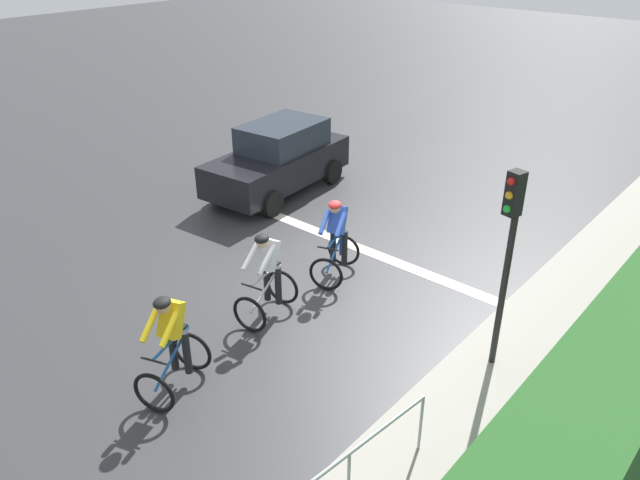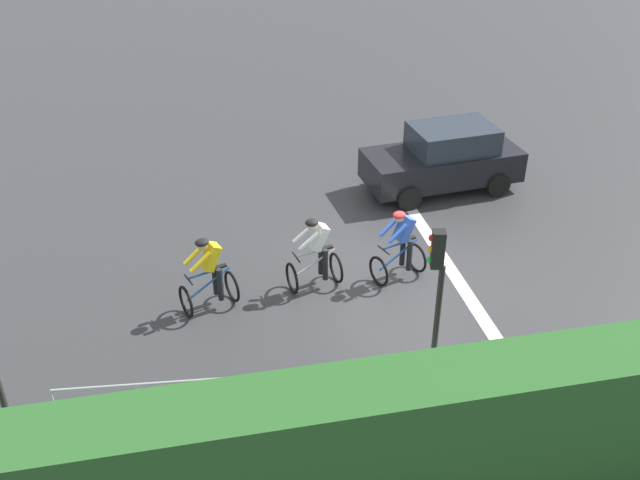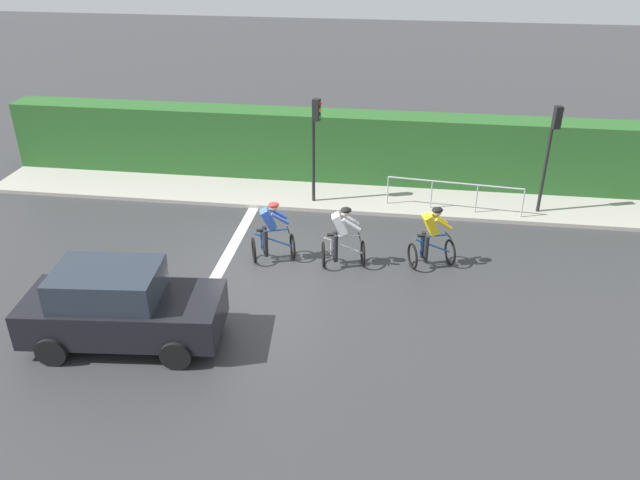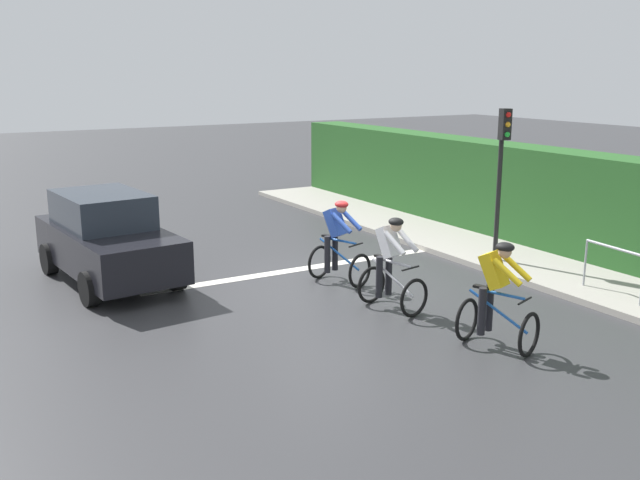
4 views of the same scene
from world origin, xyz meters
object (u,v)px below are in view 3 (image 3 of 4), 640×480
object	(u,v)px
pedestrian_railing_kerbside	(455,189)
cyclist_lead	(431,239)
car_black	(120,307)
traffic_light_near_crossing	(315,136)
cyclist_second	(342,238)
traffic_light_far_junction	(551,144)
cyclist_mid	(271,233)

from	to	relation	value
pedestrian_railing_kerbside	cyclist_lead	bearing A→B (deg)	-12.50
cyclist_lead	car_black	size ratio (longest dim) A/B	0.39
car_black	pedestrian_railing_kerbside	bearing A→B (deg)	135.75
car_black	traffic_light_near_crossing	bearing A→B (deg)	158.09
cyclist_second	traffic_light_near_crossing	distance (m)	4.13
car_black	pedestrian_railing_kerbside	xyz separation A→B (m)	(-7.42, 7.23, -0.07)
cyclist_second	car_black	bearing A→B (deg)	-47.93
pedestrian_railing_kerbside	traffic_light_near_crossing	bearing A→B (deg)	-91.20
traffic_light_far_junction	pedestrian_railing_kerbside	xyz separation A→B (m)	(0.29, -2.60, -1.42)
cyclist_mid	pedestrian_railing_kerbside	world-z (taller)	cyclist_mid
cyclist_mid	traffic_light_far_junction	bearing A→B (deg)	117.37
cyclist_lead	cyclist_mid	xyz separation A→B (m)	(0.27, -4.10, 0.00)
cyclist_second	pedestrian_railing_kerbside	bearing A→B (deg)	140.27
cyclist_mid	car_black	distance (m)	4.56
cyclist_second	cyclist_lead	bearing A→B (deg)	97.86
car_black	traffic_light_far_junction	bearing A→B (deg)	128.14
car_black	traffic_light_far_junction	distance (m)	12.56
car_black	traffic_light_near_crossing	world-z (taller)	traffic_light_near_crossing
cyclist_mid	pedestrian_railing_kerbside	xyz separation A→B (m)	(-3.55, 4.82, 0.01)
car_black	pedestrian_railing_kerbside	world-z (taller)	car_black
cyclist_mid	traffic_light_near_crossing	world-z (taller)	traffic_light_near_crossing
traffic_light_far_junction	traffic_light_near_crossing	bearing A→B (deg)	-88.26
traffic_light_far_junction	pedestrian_railing_kerbside	distance (m)	2.97
cyclist_mid	traffic_light_far_junction	size ratio (longest dim) A/B	0.50
pedestrian_railing_kerbside	cyclist_mid	bearing A→B (deg)	-53.68
cyclist_second	traffic_light_far_junction	distance (m)	6.95
cyclist_lead	car_black	xyz separation A→B (m)	(4.14, -6.50, 0.08)
cyclist_lead	traffic_light_near_crossing	size ratio (longest dim) A/B	0.50
traffic_light_near_crossing	pedestrian_railing_kerbside	xyz separation A→B (m)	(0.09, 4.21, -1.42)
cyclist_lead	pedestrian_railing_kerbside	size ratio (longest dim) A/B	0.41
cyclist_second	cyclist_mid	distance (m)	1.84
cyclist_second	traffic_light_near_crossing	xyz separation A→B (m)	(-3.68, -1.22, 1.43)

